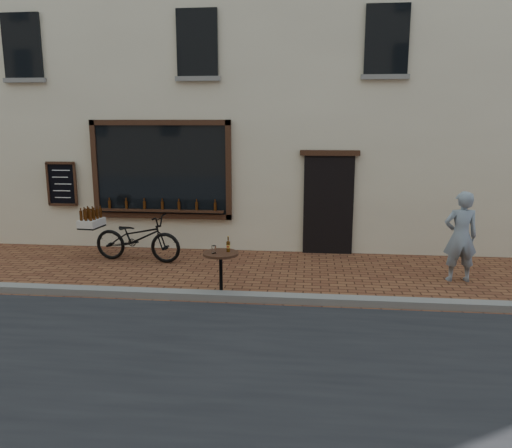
# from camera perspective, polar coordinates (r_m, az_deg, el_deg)

# --- Properties ---
(ground) EXTENTS (90.00, 90.00, 0.00)m
(ground) POSITION_cam_1_polar(r_m,az_deg,el_deg) (8.30, -4.55, -9.05)
(ground) COLOR brown
(ground) RESTS_ON ground
(kerb) EXTENTS (90.00, 0.25, 0.12)m
(kerb) POSITION_cam_1_polar(r_m,az_deg,el_deg) (8.46, -4.31, -8.19)
(kerb) COLOR slate
(kerb) RESTS_ON ground
(shop_building) EXTENTS (28.00, 6.20, 10.00)m
(shop_building) POSITION_cam_1_polar(r_m,az_deg,el_deg) (14.36, 0.24, 19.89)
(shop_building) COLOR beige
(shop_building) RESTS_ON ground
(cargo_bicycle) EXTENTS (2.27, 0.88, 1.08)m
(cargo_bicycle) POSITION_cam_1_polar(r_m,az_deg,el_deg) (10.91, -13.56, -1.49)
(cargo_bicycle) COLOR black
(cargo_bicycle) RESTS_ON ground
(bistro_table) EXTENTS (0.60, 0.60, 1.04)m
(bistro_table) POSITION_cam_1_polar(r_m,az_deg,el_deg) (8.45, -4.02, -4.71)
(bistro_table) COLOR black
(bistro_table) RESTS_ON ground
(pedestrian) EXTENTS (0.64, 0.44, 1.69)m
(pedestrian) POSITION_cam_1_polar(r_m,az_deg,el_deg) (9.93, 22.33, -1.34)
(pedestrian) COLOR gray
(pedestrian) RESTS_ON ground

